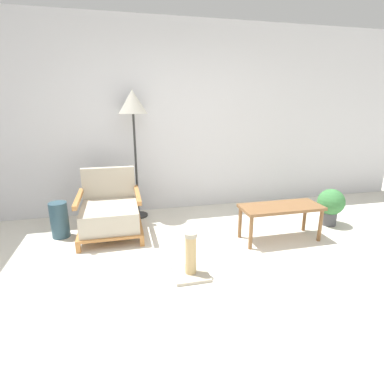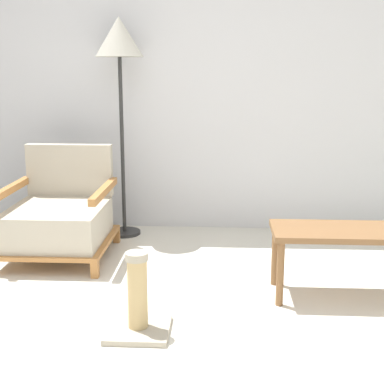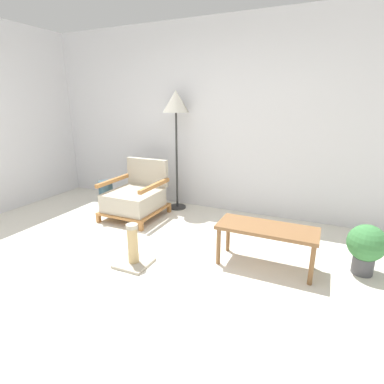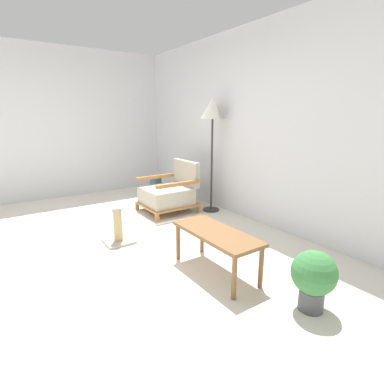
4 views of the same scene
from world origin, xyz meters
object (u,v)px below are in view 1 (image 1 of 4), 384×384
Objects in this scene: armchair at (110,212)px; potted_plant at (331,204)px; scratching_post at (191,262)px; coffee_table at (281,210)px; floor_lamp at (133,108)px; vase at (59,220)px.

potted_plant is at bearing -7.14° from armchair.
potted_plant is 1.12× the size of scratching_post.
coffee_table is 0.93m from potted_plant.
scratching_post is at bearing -56.66° from armchair.
floor_lamp is 2.92m from potted_plant.
armchair reaches higher than potted_plant.
potted_plant is at bearing 16.05° from coffee_table.
vase is 3.48m from potted_plant.
floor_lamp is at bearing 159.58° from potted_plant.
armchair is at bearing -123.35° from floor_lamp.
coffee_table is (1.97, -0.61, 0.07)m from armchair.
floor_lamp is 2.22m from scratching_post.
vase is at bearing 172.77° from armchair.
coffee_table is (1.59, -1.18, -1.15)m from floor_lamp.
floor_lamp is 3.53× the size of potted_plant.
armchair is 1.82× the size of vase.
scratching_post reaches higher than vase.
coffee_table is at bearing -163.95° from potted_plant.
coffee_table is at bearing -17.30° from armchair.
scratching_post is (0.38, -1.71, -1.37)m from floor_lamp.
armchair is at bearing 162.70° from coffee_table.
potted_plant is at bearing 20.43° from scratching_post.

